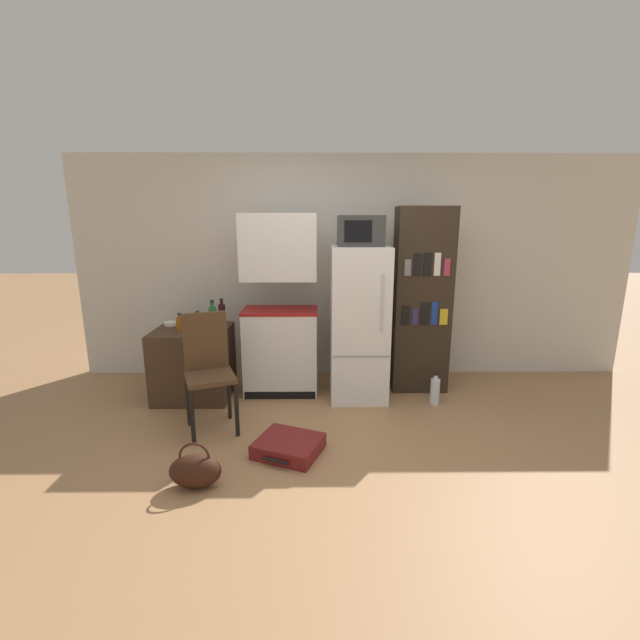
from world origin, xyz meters
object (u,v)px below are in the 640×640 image
bottle_wine_dark (222,314)px  handbag (195,470)px  bottle_green_tall (213,318)px  bottle_clear_short (198,321)px  suitcase_large_flat (289,446)px  water_bottle_front (435,391)px  bookshelf (421,301)px  bowl (171,324)px  side_table (194,363)px  kitchen_hutch (280,312)px  bottle_amber_beer (180,324)px  chair (208,362)px  refrigerator (359,323)px  microwave (360,231)px

bottle_wine_dark → handbag: bearing=-85.1°
bottle_green_tall → bottle_clear_short: size_ratio=1.71×
bottle_clear_short → suitcase_large_flat: (0.99, -1.18, -0.75)m
suitcase_large_flat → bottle_wine_dark: bearing=142.6°
suitcase_large_flat → water_bottle_front: water_bottle_front is taller
bookshelf → bowl: (-2.65, -0.03, -0.23)m
side_table → suitcase_large_flat: (1.05, -1.16, -0.31)m
kitchen_hutch → bottle_amber_beer: (-0.98, -0.22, -0.07)m
bookshelf → handbag: bearing=-137.5°
bottle_amber_beer → handbag: bottle_amber_beer is taller
bookshelf → bottle_amber_beer: bookshelf is taller
suitcase_large_flat → chair: bearing=169.0°
bottle_wine_dark → water_bottle_front: size_ratio=0.88×
bottle_wine_dark → suitcase_large_flat: 1.69m
chair → bottle_clear_short: bearing=88.8°
chair → bottle_green_tall: bearing=76.5°
refrigerator → bottle_green_tall: size_ratio=4.97×
bottle_clear_short → bottle_green_tall: bearing=-30.4°
bookshelf → bottle_green_tall: bookshelf is taller
kitchen_hutch → bookshelf: bookshelf is taller
kitchen_hutch → bookshelf: bearing=2.6°
kitchen_hutch → bottle_green_tall: kitchen_hutch is taller
bottle_clear_short → chair: bearing=-69.7°
chair → handbag: bearing=-104.7°
suitcase_large_flat → handbag: (-0.62, -0.44, 0.07)m
refrigerator → handbag: size_ratio=4.34×
side_table → kitchen_hutch: size_ratio=0.40×
bottle_amber_beer → kitchen_hutch: bearing=12.9°
kitchen_hutch → bowl: 1.17m
microwave → bowl: (-1.97, 0.14, -0.96)m
bowl → bottle_amber_beer: bearing=-54.3°
refrigerator → bottle_wine_dark: (-1.42, 0.11, 0.07)m
bottle_wine_dark → water_bottle_front: 2.32m
microwave → bottle_amber_beer: bearing=-176.2°
bowl → bottle_clear_short: bearing=-21.8°
water_bottle_front → microwave: bearing=162.0°
bottle_wine_dark → bowl: bottle_wine_dark is taller
refrigerator → suitcase_large_flat: refrigerator is taller
bottle_wine_dark → bottle_clear_short: bottle_wine_dark is taller
chair → suitcase_large_flat: 1.02m
side_table → water_bottle_front: size_ratio=2.24×
side_table → bookshelf: bearing=4.4°
kitchen_hutch → bottle_amber_beer: bearing=-167.1°
chair → suitcase_large_flat: size_ratio=1.70×
kitchen_hutch → bottle_clear_short: size_ratio=10.21×
refrigerator → microwave: (-0.00, -0.00, 0.93)m
suitcase_large_flat → handbag: 0.76m
refrigerator → bottle_amber_beer: refrigerator is taller
side_table → microwave: size_ratio=1.69×
kitchen_hutch → side_table: bearing=-172.6°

